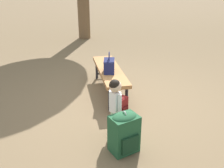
# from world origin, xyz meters

# --- Properties ---
(ground_plane) EXTENTS (40.00, 40.00, 0.00)m
(ground_plane) POSITION_xyz_m (0.00, 0.00, 0.00)
(ground_plane) COLOR brown
(ground_plane) RESTS_ON ground
(park_bench) EXTENTS (1.65, 0.69, 0.45)m
(park_bench) POSITION_xyz_m (-0.52, -0.20, 0.39)
(park_bench) COLOR #9E6B3D
(park_bench) RESTS_ON ground
(handbag) EXTENTS (0.33, 0.19, 0.37)m
(handbag) POSITION_xyz_m (-0.37, -0.21, 0.58)
(handbag) COLOR #191E4C
(handbag) RESTS_ON park_bench
(child_standing) EXTENTS (0.18, 0.17, 0.81)m
(child_standing) POSITION_xyz_m (0.86, -0.14, 0.54)
(child_standing) COLOR #B2D8B2
(child_standing) RESTS_ON ground
(backpack_large) EXTENTS (0.38, 0.41, 0.56)m
(backpack_large) POSITION_xyz_m (1.24, -0.04, 0.28)
(backpack_large) COLOR #1E4C2D
(backpack_large) RESTS_ON ground
(backpack_small) EXTENTS (0.26, 0.25, 0.35)m
(backpack_small) POSITION_xyz_m (0.36, -0.04, 0.17)
(backpack_small) COLOR maroon
(backpack_small) RESTS_ON ground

